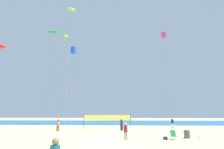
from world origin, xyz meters
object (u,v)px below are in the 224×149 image
at_px(beach_handbag, 165,138).
at_px(kite_blue_box, 74,50).
at_px(volleyball_net, 108,118).
at_px(kite_green_inflatable, 53,32).
at_px(kite_magenta_box, 164,35).
at_px(beachgoer_charcoal_shirt, 122,124).
at_px(beachgoer_navy_shirt, 172,123).
at_px(beachgoer_coral_shirt, 58,125).
at_px(trash_barrel, 187,134).
at_px(kite_lime_inflatable, 71,10).
at_px(kite_lime_delta, 65,37).
at_px(folding_beach_chair, 174,135).
at_px(kite_cyan_diamond, 163,75).
at_px(beachgoer_maroon_shirt, 126,131).

distance_m(beach_handbag, kite_blue_box, 29.03).
distance_m(volleyball_net, beach_handbag, 12.65).
height_order(kite_green_inflatable, kite_magenta_box, kite_green_inflatable).
bearing_deg(beachgoer_charcoal_shirt, beach_handbag, -160.80).
relative_size(beachgoer_navy_shirt, kite_magenta_box, 0.10).
distance_m(beachgoer_navy_shirt, kite_blue_box, 25.79).
height_order(volleyball_net, kite_green_inflatable, kite_green_inflatable).
xyz_separation_m(beachgoer_coral_shirt, kite_blue_box, (-1.57, 11.47, 15.71)).
bearing_deg(trash_barrel, volleyball_net, 133.15).
relative_size(beachgoer_navy_shirt, kite_lime_inflatable, 0.09).
relative_size(trash_barrel, kite_lime_delta, 0.04).
distance_m(beachgoer_coral_shirt, kite_lime_delta, 21.38).
distance_m(trash_barrel, kite_magenta_box, 20.38).
bearing_deg(kite_green_inflatable, beachgoer_charcoal_shirt, -28.51).
bearing_deg(trash_barrel, kite_green_inflatable, 145.08).
relative_size(kite_green_inflatable, kite_magenta_box, 1.17).
bearing_deg(beachgoer_navy_shirt, beach_handbag, -102.04).
distance_m(volleyball_net, kite_blue_box, 18.95).
height_order(beachgoer_navy_shirt, folding_beach_chair, beachgoer_navy_shirt).
bearing_deg(kite_lime_delta, kite_magenta_box, -12.49).
bearing_deg(beachgoer_coral_shirt, beach_handbag, -171.31).
bearing_deg(kite_lime_delta, beachgoer_navy_shirt, -15.50).
bearing_deg(beachgoer_navy_shirt, beachgoer_charcoal_shirt, -150.26).
height_order(beachgoer_coral_shirt, kite_lime_inflatable, kite_lime_inflatable).
distance_m(volleyball_net, kite_green_inflatable, 23.08).
bearing_deg(beachgoer_navy_shirt, folding_beach_chair, -98.42).
xyz_separation_m(beach_handbag, kite_magenta_box, (4.23, 12.80, 16.98)).
height_order(folding_beach_chair, volleyball_net, volleyball_net).
bearing_deg(kite_magenta_box, folding_beach_chair, -104.88).
bearing_deg(kite_lime_inflatable, beachgoer_charcoal_shirt, 3.31).
relative_size(folding_beach_chair, kite_cyan_diamond, 0.08).
bearing_deg(volleyball_net, beachgoer_maroon_shirt, -77.53).
xyz_separation_m(trash_barrel, volleyball_net, (-8.97, 9.57, 1.23)).
bearing_deg(beachgoer_coral_shirt, beachgoer_maroon_shirt, 178.58).
relative_size(beachgoer_charcoal_shirt, kite_cyan_diamond, 0.16).
bearing_deg(beachgoer_navy_shirt, beachgoer_maroon_shirt, -116.28).
height_order(folding_beach_chair, kite_cyan_diamond, kite_cyan_diamond).
distance_m(beachgoer_coral_shirt, beach_handbag, 15.18).
bearing_deg(beach_handbag, kite_lime_delta, 133.72).
bearing_deg(volleyball_net, kite_cyan_diamond, 33.38).
xyz_separation_m(kite_green_inflatable, kite_magenta_box, (23.25, -3.57, -2.99)).
bearing_deg(beachgoer_maroon_shirt, trash_barrel, 60.96).
bearing_deg(trash_barrel, beachgoer_navy_shirt, 80.60).
bearing_deg(trash_barrel, kite_cyan_diamond, 81.61).
bearing_deg(trash_barrel, beach_handbag, -154.11).
relative_size(beachgoer_navy_shirt, volleyball_net, 0.23).
bearing_deg(kite_lime_inflatable, kite_green_inflatable, 127.19).
bearing_deg(kite_cyan_diamond, beachgoer_charcoal_shirt, -132.57).
height_order(beach_handbag, kite_magenta_box, kite_magenta_box).
distance_m(beachgoer_maroon_shirt, beachgoer_charcoal_shirt, 8.58).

